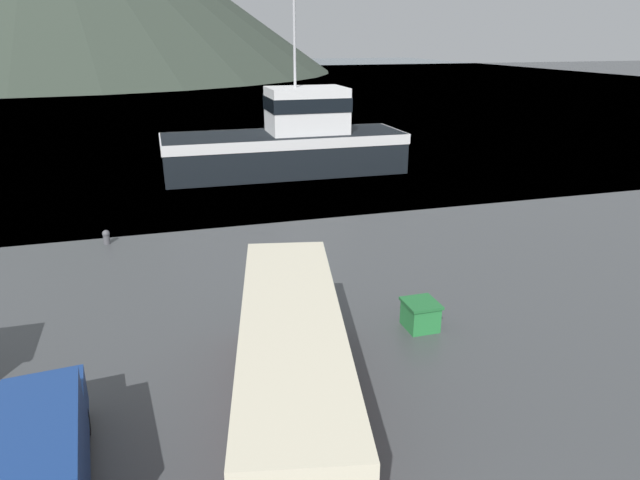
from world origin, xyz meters
TOP-DOWN VIEW (x-y plane):
  - water_surface at (0.00, 143.99)m, footprint 240.00×240.00m
  - tour_bus at (-2.00, 6.33)m, footprint 4.65×10.96m
  - delivery_van at (-8.02, 5.54)m, footprint 2.50×5.84m
  - fishing_boat at (5.12, 36.07)m, footprint 18.21×6.06m
  - storage_bin at (3.73, 10.47)m, footprint 1.17×1.27m
  - small_boat at (8.03, 45.86)m, footprint 4.81×5.66m
  - mooring_bollard at (-7.55, 23.04)m, footprint 0.37×0.37m

SIDE VIEW (x-z plane):
  - water_surface at x=0.00m, z-range 0.00..0.00m
  - mooring_bollard at x=-7.55m, z-range 0.03..0.76m
  - small_boat at x=8.03m, z-range 0.00..0.85m
  - storage_bin at x=3.73m, z-range 0.01..1.04m
  - delivery_van at x=-8.02m, z-range 0.07..2.46m
  - tour_bus at x=-2.00m, z-range 0.20..3.59m
  - fishing_boat at x=5.12m, z-range -4.10..8.84m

